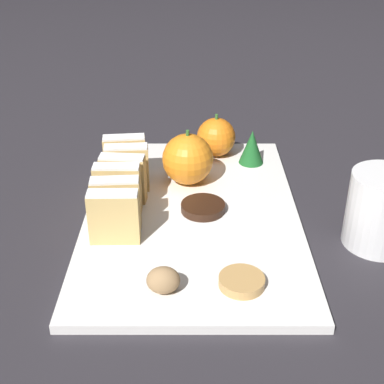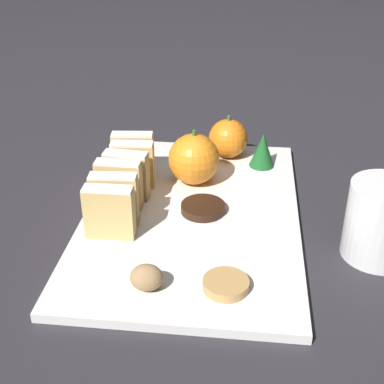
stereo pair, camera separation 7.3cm
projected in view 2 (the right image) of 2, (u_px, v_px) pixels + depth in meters
ground_plane at (192, 218)px, 0.75m from camera, size 6.00×6.00×0.00m
serving_platter at (192, 214)px, 0.75m from camera, size 0.29×0.45×0.01m
stollen_slice_front at (109, 212)px, 0.67m from camera, size 0.06×0.02×0.07m
stollen_slice_second at (114, 199)px, 0.70m from camera, size 0.06×0.03×0.07m
stollen_slice_third at (118, 186)px, 0.73m from camera, size 0.06×0.02×0.07m
stollen_slice_fourth at (127, 175)px, 0.76m from camera, size 0.06×0.03×0.07m
stollen_slice_fifth at (133, 165)px, 0.79m from camera, size 0.06×0.03×0.07m
stollen_slice_sixth at (133, 155)px, 0.82m from camera, size 0.06×0.03×0.07m
orange_near at (194, 159)px, 0.80m from camera, size 0.08×0.08×0.08m
orange_far at (228, 138)px, 0.88m from camera, size 0.06×0.06×0.07m
walnut at (147, 278)px, 0.59m from camera, size 0.04×0.03×0.03m
chocolate_cookie at (203, 208)px, 0.74m from camera, size 0.06×0.06×0.01m
gingerbread_cookie at (226, 284)px, 0.60m from camera, size 0.05×0.05×0.01m
evergreen_sprig at (263, 150)px, 0.85m from camera, size 0.04×0.04×0.06m
coffee_mug at (384, 221)px, 0.65m from camera, size 0.12×0.09×0.10m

